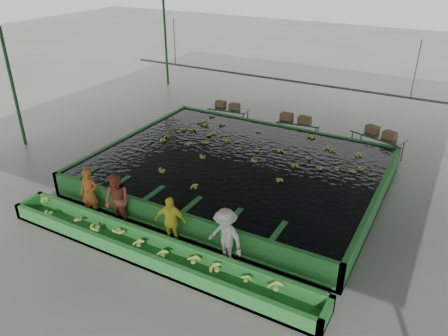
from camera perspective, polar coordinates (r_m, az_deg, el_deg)
The scene contains 21 objects.
ground at distance 15.01m, azimuth -0.93°, elevation -4.16°, with size 80.00×80.00×0.00m, color slate.
shed_roof at distance 13.14m, azimuth -1.10°, elevation 14.84°, with size 20.00×22.00×0.04m, color gray.
shed_posts at distance 13.88m, azimuth -1.01°, elevation 4.70°, with size 20.00×22.00×5.00m, color #1F4520, non-canonical shape.
flotation_tank at distance 15.94m, azimuth 1.75°, elevation -0.34°, with size 10.00×8.00×0.90m, color #28762F, non-canonical shape.
tank_water at distance 15.76m, azimuth 1.77°, elevation 0.96°, with size 9.70×7.70×0.00m, color black.
sorting_trough at distance 12.43m, azimuth -9.38°, elevation -10.64°, with size 10.00×1.00×0.50m, color #28762F, non-canonical shape.
cableway_rail at distance 17.99m, azimuth 7.12°, elevation 11.43°, with size 0.08×0.08×14.00m, color #59605B.
rail_hanger_left at distance 20.12m, azimuth -6.49°, elevation 16.04°, with size 0.04×0.04×2.00m, color #59605B.
rail_hanger_right at distance 16.61m, azimuth 23.78°, elevation 11.66°, with size 0.04×0.04×2.00m, color #59605B.
worker_a at distance 14.37m, azimuth -17.16°, elevation -3.16°, with size 0.61×0.40×1.67m, color #BA6221.
worker_b at distance 13.62m, azimuth -13.78°, elevation -4.23°, with size 0.86×0.67×1.76m, color #A64C35.
worker_c at distance 12.58m, azimuth -7.03°, elevation -6.92°, with size 0.93×0.39×1.58m, color #FDF43A.
worker_d at distance 11.73m, azimuth 0.18°, elevation -9.06°, with size 1.11×0.64×1.72m, color beige.
packing_table_left at distance 21.13m, azimuth 0.61°, elevation 6.69°, with size 1.91×0.76×0.87m, color #59605B, non-canonical shape.
packing_table_mid at distance 19.83m, azimuth 9.62°, elevation 4.88°, with size 1.87×0.75×0.85m, color #59605B, non-canonical shape.
packing_table_right at distance 18.94m, azimuth 19.30°, elevation 2.78°, with size 2.11×0.84×0.96m, color #59605B, non-canonical shape.
box_stack_left at distance 21.06m, azimuth 0.46°, elevation 7.88°, with size 1.23×0.34×0.26m, color brown, non-canonical shape.
box_stack_mid at distance 19.64m, azimuth 9.29°, elevation 6.03°, with size 1.38×0.38×0.30m, color brown, non-canonical shape.
box_stack_right at distance 18.72m, azimuth 19.75°, elevation 4.04°, with size 1.30×0.36×0.28m, color brown, non-canonical shape.
floating_bananas at distance 16.41m, azimuth 3.06°, elevation 2.03°, with size 8.48×5.78×0.12m, color #9ABD3E, non-canonical shape.
trough_bananas at distance 12.34m, azimuth -9.44°, elevation -10.09°, with size 9.11×0.61×0.12m, color #9ABD3E, non-canonical shape.
Camera 1 is at (6.45, -11.11, 7.76)m, focal length 35.00 mm.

